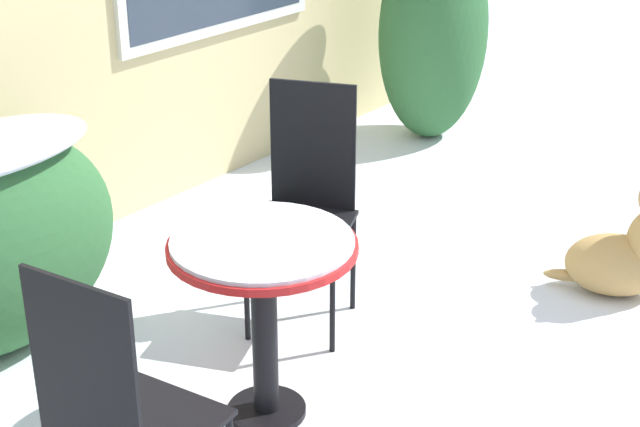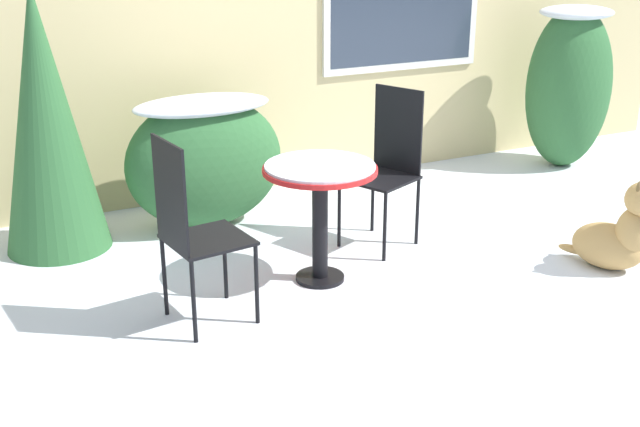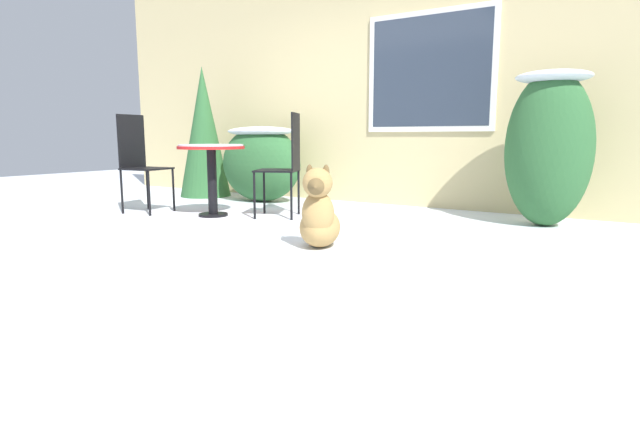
% 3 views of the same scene
% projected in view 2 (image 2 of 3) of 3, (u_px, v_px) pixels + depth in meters
% --- Properties ---
extents(ground_plane, '(16.00, 16.00, 0.00)m').
position_uv_depth(ground_plane, '(438.00, 281.00, 4.98)').
color(ground_plane, silver).
extents(shrub_left, '(1.15, 0.64, 0.96)m').
position_uv_depth(shrub_left, '(205.00, 158.00, 5.71)').
color(shrub_left, '#2D6033').
rests_on(shrub_left, ground_plane).
extents(shrub_middle, '(0.77, 0.69, 1.42)m').
position_uv_depth(shrub_middle, '(569.00, 83.00, 7.04)').
color(shrub_middle, '#2D6033').
rests_on(shrub_middle, ground_plane).
extents(evergreen_bush, '(0.69, 0.69, 1.77)m').
position_uv_depth(evergreen_bush, '(46.00, 121.00, 5.20)').
color(evergreen_bush, '#2D6033').
rests_on(evergreen_bush, ground_plane).
extents(patio_table, '(0.69, 0.69, 0.75)m').
position_uv_depth(patio_table, '(320.00, 189.00, 4.80)').
color(patio_table, black).
rests_on(patio_table, ground_plane).
extents(patio_chair_near_table, '(0.55, 0.55, 1.07)m').
position_uv_depth(patio_chair_near_table, '(387.00, 162.00, 5.40)').
color(patio_chair_near_table, black).
rests_on(patio_chair_near_table, ground_plane).
extents(patio_chair_far_side, '(0.47, 0.47, 1.07)m').
position_uv_depth(patio_chair_far_side, '(192.00, 227.00, 4.28)').
color(patio_chair_far_side, black).
rests_on(patio_chair_far_side, ground_plane).
extents(dog, '(0.48, 0.65, 0.63)m').
position_uv_depth(dog, '(619.00, 235.00, 5.07)').
color(dog, tan).
rests_on(dog, ground_plane).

